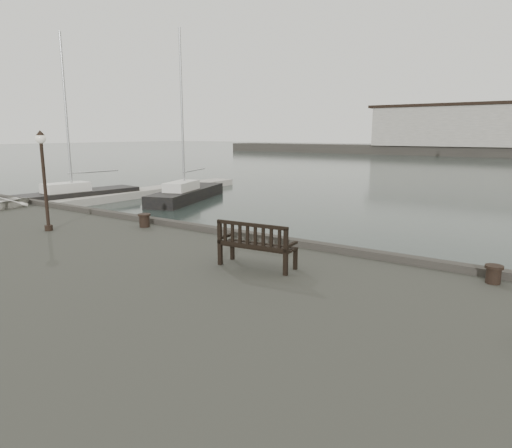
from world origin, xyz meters
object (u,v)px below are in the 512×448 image
(bench, at_px, (257,253))
(yacht_c, at_px, (187,197))
(bollard_left, at_px, (144,220))
(lamp_post, at_px, (43,167))
(bollard_right, at_px, (494,274))
(yacht_a, at_px, (79,199))

(bench, relative_size, yacht_c, 0.16)
(bollard_left, bearing_deg, lamp_post, -134.27)
(bench, relative_size, lamp_post, 0.59)
(yacht_c, bearing_deg, bollard_left, -70.31)
(bollard_left, distance_m, lamp_post, 3.49)
(bench, bearing_deg, bollard_left, 158.15)
(bench, distance_m, yacht_c, 22.10)
(bench, xyz_separation_m, bollard_left, (-5.70, 1.69, -0.11))
(bollard_right, relative_size, lamp_post, 0.12)
(bench, xyz_separation_m, yacht_c, (-16.26, 14.88, -1.65))
(bench, height_order, yacht_a, yacht_a)
(bench, relative_size, yacht_a, 0.16)
(yacht_a, bearing_deg, yacht_c, 49.33)
(bollard_left, xyz_separation_m, yacht_c, (-10.56, 13.19, -1.54))
(yacht_a, relative_size, yacht_c, 0.96)
(lamp_post, bearing_deg, yacht_c, 118.93)
(yacht_a, height_order, yacht_c, yacht_c)
(bench, bearing_deg, bollard_right, 16.26)
(bench, distance_m, bollard_left, 5.95)
(bollard_right, height_order, yacht_c, yacht_c)
(bollard_left, height_order, yacht_a, yacht_a)
(lamp_post, height_order, yacht_a, yacht_a)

